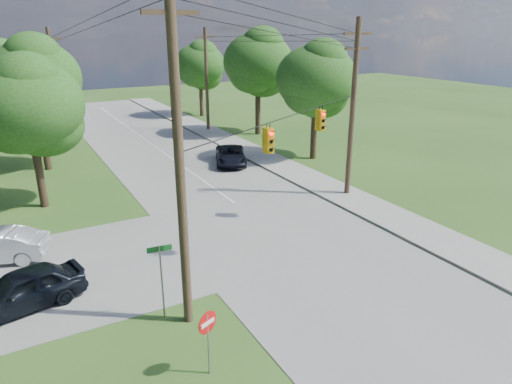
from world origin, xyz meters
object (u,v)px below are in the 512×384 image
car_main_north (231,155)px  pole_ne (353,108)px  pole_sw (179,152)px  do_not_enter_sign (208,329)px  car_cross_dark (22,290)px  pole_north_e (207,79)px  pole_north_w (56,87)px

car_main_north → pole_ne: bearing=-47.7°
pole_sw → pole_ne: (13.50, 7.60, -0.76)m
do_not_enter_sign → pole_ne: bearing=14.1°
pole_ne → do_not_enter_sign: bearing=-143.1°
car_cross_dark → pole_sw: bearing=42.0°
pole_north_e → car_main_north: size_ratio=2.09×
pole_ne → do_not_enter_sign: pole_ne is taller
pole_north_e → car_main_north: 13.51m
car_cross_dark → car_main_north: bearing=119.6°
car_cross_dark → pole_north_w: bearing=157.4°
pole_sw → do_not_enter_sign: 5.44m
pole_sw → pole_north_e: pole_sw is taller
car_main_north → do_not_enter_sign: bearing=-94.6°
pole_sw → car_cross_dark: bearing=144.4°
pole_north_e → pole_north_w: same height
pole_north_e → do_not_enter_sign: pole_north_e is taller
pole_sw → pole_ne: 15.51m
pole_ne → do_not_enter_sign: size_ratio=4.81×
pole_sw → do_not_enter_sign: pole_sw is taller
pole_ne → car_cross_dark: 19.58m
pole_ne → pole_north_e: size_ratio=1.05×
pole_sw → pole_north_w: bearing=90.8°
pole_sw → pole_ne: size_ratio=1.14×
car_cross_dark → do_not_enter_sign: size_ratio=2.05×
pole_north_w → car_cross_dark: bearing=-100.3°
pole_sw → pole_north_w: pole_sw is taller
car_cross_dark → car_main_north: size_ratio=0.93×
pole_north_e → pole_north_w: bearing=180.0°
pole_north_e → car_cross_dark: 32.22m
pole_north_w → car_cross_dark: 26.72m
pole_north_w → car_main_north: bearing=-49.5°
pole_ne → pole_sw: bearing=-150.6°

